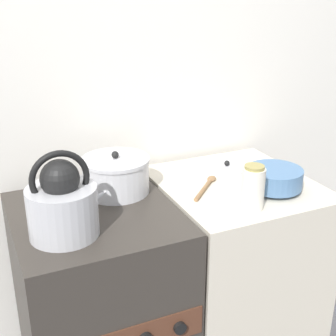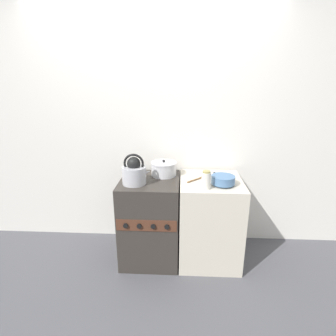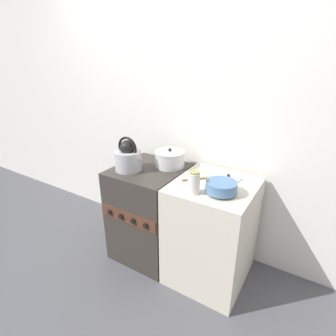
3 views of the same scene
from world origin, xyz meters
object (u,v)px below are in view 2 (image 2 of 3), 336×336
stove (151,219)px  loose_pot_lid (214,174)px  cooking_pot (164,169)px  enamel_bowl (223,180)px  storage_jar (206,180)px  kettle (134,172)px

stove → loose_pot_lid: size_ratio=4.33×
stove → cooking_pot: (0.13, 0.14, 0.50)m
stove → enamel_bowl: size_ratio=3.98×
storage_jar → loose_pot_lid: storage_jar is taller
enamel_bowl → storage_jar: bearing=-150.1°
enamel_bowl → storage_jar: (-0.16, -0.09, 0.03)m
cooking_pot → enamel_bowl: size_ratio=1.21×
enamel_bowl → loose_pot_lid: enamel_bowl is taller
cooking_pot → loose_pot_lid: bearing=3.8°
kettle → cooking_pot: bearing=43.8°
kettle → cooking_pot: 0.35m
storage_jar → stove: bearing=159.2°
loose_pot_lid → enamel_bowl: bearing=-80.9°
kettle → enamel_bowl: 0.82m
stove → enamel_bowl: 0.84m
stove → storage_jar: 0.76m
stove → kettle: 0.56m
enamel_bowl → loose_pot_lid: 0.28m
storage_jar → enamel_bowl: bearing=29.9°
kettle → storage_jar: 0.66m
stove → storage_jar: size_ratio=5.24×
enamel_bowl → stove: bearing=171.2°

